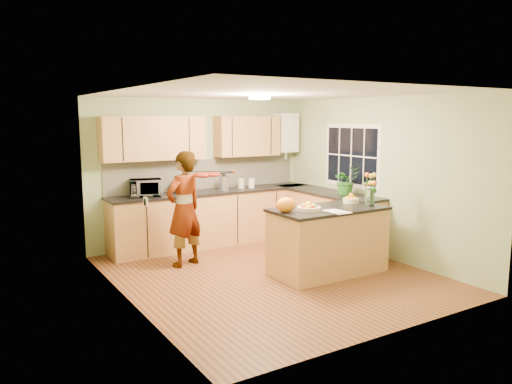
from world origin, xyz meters
TOP-DOWN VIEW (x-y plane):
  - floor at (0.00, 0.00)m, footprint 4.50×4.50m
  - ceiling at (0.00, 0.00)m, footprint 4.00×4.50m
  - wall_back at (0.00, 2.25)m, footprint 4.00×0.02m
  - wall_front at (0.00, -2.25)m, footprint 4.00×0.02m
  - wall_left at (-2.00, 0.00)m, footprint 0.02×4.50m
  - wall_right at (2.00, 0.00)m, footprint 0.02×4.50m
  - back_counter at (0.10, 1.95)m, footprint 3.64×0.62m
  - right_counter at (1.70, 0.85)m, footprint 0.62×2.24m
  - splashback at (0.10, 2.23)m, footprint 3.60×0.02m
  - upper_cabinets at (-0.18, 2.08)m, footprint 3.20×0.34m
  - boiler at (1.70, 2.09)m, footprint 0.40×0.30m
  - window_right at (1.99, 0.60)m, footprint 0.01×1.30m
  - light_switch at (-1.99, -0.60)m, footprint 0.02×0.09m
  - ceiling_lamp at (0.00, 0.30)m, footprint 0.30×0.30m
  - peninsula_island at (0.74, -0.34)m, footprint 1.63×0.83m
  - fruit_dish at (0.39, -0.34)m, footprint 0.33×0.33m
  - orange_bowl at (1.29, -0.19)m, footprint 0.24×0.24m
  - flower_vase at (1.34, -0.52)m, footprint 0.28×0.28m
  - orange_bag at (0.04, -0.29)m, footprint 0.34×0.31m
  - papers at (0.64, -0.64)m, footprint 0.24×0.33m
  - violinist at (-0.84, 1.05)m, footprint 0.72×0.58m
  - violin at (-0.64, 0.83)m, footprint 0.66×0.57m
  - microwave at (-1.09, 1.98)m, footprint 0.56×0.46m
  - blue_box at (-0.40, 1.97)m, footprint 0.36×0.31m
  - kettle at (0.30, 1.94)m, footprint 0.17×0.17m
  - jar_cream at (0.67, 1.98)m, footprint 0.14×0.14m
  - jar_white at (0.83, 1.90)m, footprint 0.11×0.11m
  - potted_plant at (1.70, 0.39)m, footprint 0.49×0.45m

SIDE VIEW (x-z plane):
  - floor at x=0.00m, z-range 0.00..0.00m
  - peninsula_island at x=0.74m, z-range 0.00..0.94m
  - back_counter at x=0.10m, z-range 0.00..0.94m
  - right_counter at x=1.70m, z-range 0.00..0.94m
  - violinist at x=-0.84m, z-range 0.00..1.70m
  - papers at x=0.64m, z-range 0.93..0.95m
  - fruit_dish at x=0.39m, z-range 0.92..1.04m
  - orange_bowl at x=1.29m, z-range 0.92..1.06m
  - jar_white at x=0.83m, z-range 0.94..1.11m
  - jar_cream at x=0.67m, z-range 0.94..1.11m
  - orange_bag at x=0.04m, z-range 0.93..1.14m
  - blue_box at x=-0.40m, z-range 0.94..1.18m
  - kettle at x=0.30m, z-range 0.91..1.23m
  - microwave at x=-1.09m, z-range 0.94..1.21m
  - potted_plant at x=1.70m, z-range 0.94..1.41m
  - splashback at x=0.10m, z-range 0.94..1.46m
  - wall_back at x=0.00m, z-range 0.00..2.50m
  - wall_front at x=0.00m, z-range 0.00..2.50m
  - wall_left at x=-2.00m, z-range 0.00..2.50m
  - wall_right at x=2.00m, z-range 0.00..2.50m
  - flower_vase at x=1.34m, z-range 1.02..1.54m
  - light_switch at x=-1.99m, z-range 1.26..1.34m
  - violin at x=-0.64m, z-range 1.28..1.44m
  - window_right at x=1.99m, z-range 1.02..2.08m
  - upper_cabinets at x=-0.18m, z-range 1.50..2.20m
  - boiler at x=1.70m, z-range 1.47..2.33m
  - ceiling_lamp at x=0.00m, z-range 2.43..2.50m
  - ceiling at x=0.00m, z-range 2.49..2.51m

